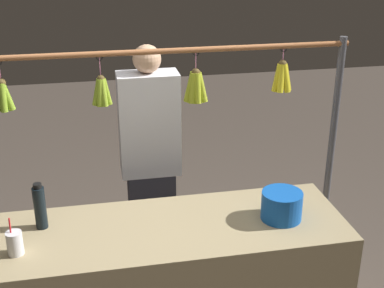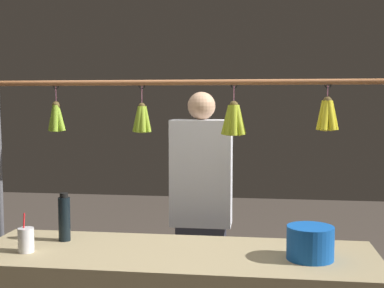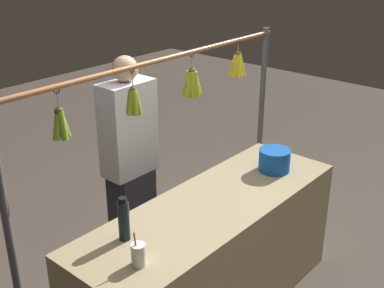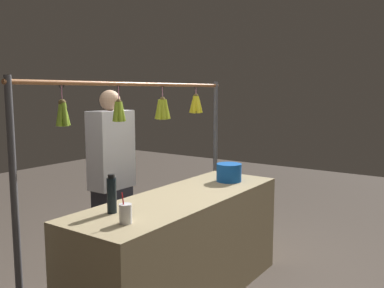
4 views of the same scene
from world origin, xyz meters
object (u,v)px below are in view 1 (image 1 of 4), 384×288
Objects in this scene: water_bottle at (40,207)px; vendor_person at (151,167)px; drink_cup at (15,243)px; blue_bucket at (282,205)px.

water_bottle is 0.16× the size of vendor_person.
drink_cup is 1.21m from vendor_person.
water_bottle is 0.26m from drink_cup.
drink_cup is (0.11, 0.23, -0.06)m from water_bottle.
water_bottle is 0.97m from vendor_person.
blue_bucket is 1.14× the size of drink_cup.
drink_cup is 0.12× the size of vendor_person.
blue_bucket is 0.14× the size of vendor_person.
vendor_person reaches higher than water_bottle.
vendor_person is at bearing -53.64° from blue_bucket.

